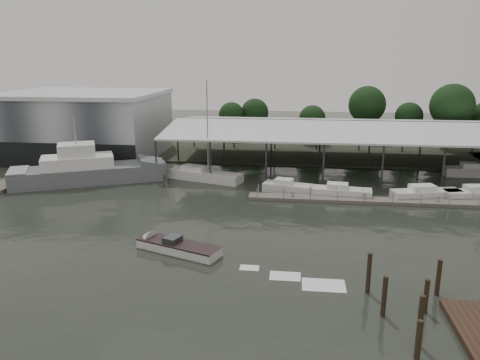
# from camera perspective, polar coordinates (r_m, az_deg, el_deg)

# --- Properties ---
(ground) EXTENTS (200.00, 200.00, 0.00)m
(ground) POSITION_cam_1_polar(r_m,az_deg,el_deg) (45.16, -1.47, -5.86)
(ground) COLOR #242A22
(ground) RESTS_ON ground
(land_strip_far) EXTENTS (140.00, 30.00, 0.30)m
(land_strip_far) POSITION_cam_1_polar(r_m,az_deg,el_deg) (85.49, 2.66, 4.14)
(land_strip_far) COLOR #3B4130
(land_strip_far) RESTS_ON ground
(land_strip_west) EXTENTS (20.00, 40.00, 0.30)m
(land_strip_west) POSITION_cam_1_polar(r_m,az_deg,el_deg) (86.86, -25.40, 2.88)
(land_strip_west) COLOR #3B4130
(land_strip_west) RESTS_ON ground
(storage_warehouse) EXTENTS (24.50, 20.50, 10.50)m
(storage_warehouse) POSITION_cam_1_polar(r_m,az_deg,el_deg) (80.20, -18.51, 6.44)
(storage_warehouse) COLOR #AEB2B9
(storage_warehouse) RESTS_ON ground
(covered_boat_shed) EXTENTS (58.24, 24.00, 6.96)m
(covered_boat_shed) POSITION_cam_1_polar(r_m,az_deg,el_deg) (71.27, 15.67, 6.38)
(covered_boat_shed) COLOR white
(covered_boat_shed) RESTS_ON ground
(trawler_dock) EXTENTS (3.00, 18.00, 0.50)m
(trawler_dock) POSITION_cam_1_polar(r_m,az_deg,el_deg) (68.36, -25.31, 0.11)
(trawler_dock) COLOR slate
(trawler_dock) RESTS_ON ground
(floating_dock) EXTENTS (28.00, 2.00, 1.40)m
(floating_dock) POSITION_cam_1_polar(r_m,az_deg,el_deg) (54.82, 15.84, -2.44)
(floating_dock) COLOR slate
(floating_dock) RESTS_ON ground
(grey_trawler) EXTENTS (19.68, 12.80, 8.84)m
(grey_trawler) POSITION_cam_1_polar(r_m,az_deg,el_deg) (63.99, -17.97, 1.13)
(grey_trawler) COLOR slate
(grey_trawler) RESTS_ON ground
(white_sailboat) EXTENTS (10.56, 5.68, 13.23)m
(white_sailboat) POSITION_cam_1_polar(r_m,az_deg,el_deg) (62.31, -4.44, 0.58)
(white_sailboat) COLOR silver
(white_sailboat) RESTS_ON ground
(speedboat_underway) EXTENTS (18.32, 8.42, 2.00)m
(speedboat_underway) POSITION_cam_1_polar(r_m,az_deg,el_deg) (40.47, -8.29, -7.94)
(speedboat_underway) COLOR silver
(speedboat_underway) RESTS_ON ground
(moored_cruiser_0) EXTENTS (6.27, 3.59, 1.70)m
(moored_cruiser_0) POSITION_cam_1_polar(r_m,az_deg,el_deg) (56.89, 5.79, -0.88)
(moored_cruiser_0) COLOR silver
(moored_cruiser_0) RESTS_ON ground
(moored_cruiser_1) EXTENTS (7.08, 3.03, 1.70)m
(moored_cruiser_1) POSITION_cam_1_polar(r_m,az_deg,el_deg) (55.90, 12.20, -1.43)
(moored_cruiser_1) COLOR silver
(moored_cruiser_1) RESTS_ON ground
(moored_cruiser_2) EXTENTS (8.33, 4.06, 1.70)m
(moored_cruiser_2) POSITION_cam_1_polar(r_m,az_deg,el_deg) (58.01, 21.70, -1.57)
(moored_cruiser_2) COLOR silver
(moored_cruiser_2) RESTS_ON ground
(mooring_pilings) EXTENTS (5.03, 7.83, 3.72)m
(mooring_pilings) POSITION_cam_1_polar(r_m,az_deg,el_deg) (32.03, 19.73, -13.85)
(mooring_pilings) COLOR #34281A
(mooring_pilings) RESTS_ON ground
(horizon_tree_line) EXTENTS (65.88, 12.86, 11.39)m
(horizon_tree_line) POSITION_cam_1_polar(r_m,az_deg,el_deg) (92.34, 19.92, 7.88)
(horizon_tree_line) COLOR #301E15
(horizon_tree_line) RESTS_ON ground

